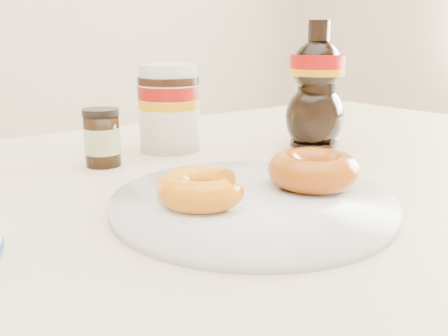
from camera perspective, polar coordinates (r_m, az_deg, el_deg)
dining_table at (r=0.68m, az=2.83°, el=-7.76°), size 1.40×0.90×0.75m
plate at (r=0.53m, az=3.28°, el=-3.92°), size 0.30×0.30×0.02m
donut_bitten at (r=0.50m, az=-2.62°, el=-2.37°), size 0.10×0.10×0.03m
donut_whole at (r=0.57m, az=10.20°, el=-0.19°), size 0.13×0.13×0.04m
nutella_jar at (r=0.80m, az=-6.31°, el=7.22°), size 0.10×0.10×0.14m
syrup_bottle at (r=0.83m, az=10.51°, el=9.32°), size 0.12×0.11×0.20m
dark_jar at (r=0.72m, az=-13.76°, el=3.34°), size 0.05×0.05×0.08m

